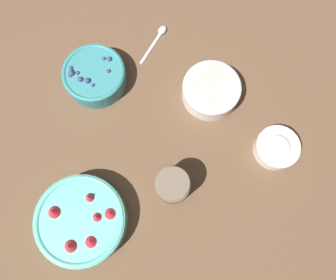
{
  "coord_description": "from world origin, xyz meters",
  "views": [
    {
      "loc": [
        0.09,
        0.26,
        0.84
      ],
      "look_at": [
        -0.01,
        0.07,
        0.05
      ],
      "focal_mm": 35.0,
      "sensor_mm": 36.0,
      "label": 1
    }
  ],
  "objects_px": {
    "bowl_bananas": "(211,89)",
    "bowl_cream": "(277,147)",
    "jar_chocolate": "(173,186)",
    "bowl_strawberries": "(81,220)",
    "bowl_blueberries": "(95,76)"
  },
  "relations": [
    {
      "from": "bowl_blueberries",
      "to": "bowl_bananas",
      "type": "distance_m",
      "value": 0.31
    },
    {
      "from": "bowl_blueberries",
      "to": "jar_chocolate",
      "type": "height_order",
      "value": "jar_chocolate"
    },
    {
      "from": "bowl_cream",
      "to": "jar_chocolate",
      "type": "xyz_separation_m",
      "value": [
        0.29,
        -0.03,
        0.02
      ]
    },
    {
      "from": "bowl_strawberries",
      "to": "bowl_blueberries",
      "type": "bearing_deg",
      "value": -118.43
    },
    {
      "from": "bowl_strawberries",
      "to": "jar_chocolate",
      "type": "relative_size",
      "value": 2.08
    },
    {
      "from": "bowl_cream",
      "to": "bowl_blueberries",
      "type": "bearing_deg",
      "value": -49.35
    },
    {
      "from": "bowl_bananas",
      "to": "bowl_strawberries",
      "type": "bearing_deg",
      "value": 19.76
    },
    {
      "from": "bowl_blueberries",
      "to": "jar_chocolate",
      "type": "relative_size",
      "value": 1.61
    },
    {
      "from": "bowl_strawberries",
      "to": "bowl_bananas",
      "type": "relative_size",
      "value": 1.4
    },
    {
      "from": "bowl_blueberries",
      "to": "bowl_bananas",
      "type": "bearing_deg",
      "value": 145.97
    },
    {
      "from": "bowl_blueberries",
      "to": "bowl_cream",
      "type": "height_order",
      "value": "bowl_blueberries"
    },
    {
      "from": "bowl_bananas",
      "to": "jar_chocolate",
      "type": "distance_m",
      "value": 0.28
    },
    {
      "from": "bowl_bananas",
      "to": "bowl_cream",
      "type": "relative_size",
      "value": 1.36
    },
    {
      "from": "bowl_strawberries",
      "to": "bowl_cream",
      "type": "height_order",
      "value": "bowl_strawberries"
    },
    {
      "from": "bowl_bananas",
      "to": "jar_chocolate",
      "type": "xyz_separation_m",
      "value": [
        0.21,
        0.18,
        0.01
      ]
    }
  ]
}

